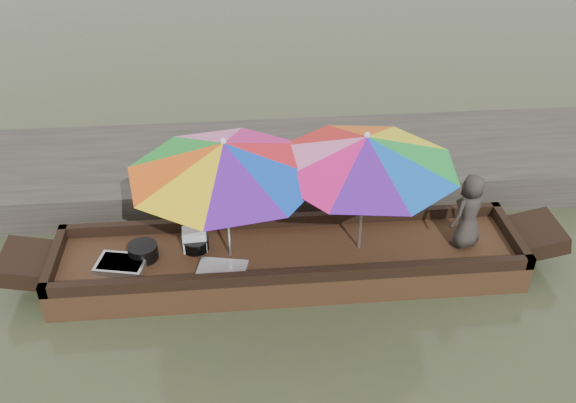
{
  "coord_description": "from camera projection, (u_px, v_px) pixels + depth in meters",
  "views": [
    {
      "loc": [
        -0.56,
        -6.05,
        5.05
      ],
      "look_at": [
        0.0,
        0.1,
        1.0
      ],
      "focal_mm": 40.0,
      "sensor_mm": 36.0,
      "label": 1
    }
  ],
  "objects": [
    {
      "name": "cooking_pot",
      "position": [
        143.0,
        252.0,
        7.51
      ],
      "size": [
        0.35,
        0.35,
        0.18
      ],
      "primitive_type": "cylinder",
      "color": "black",
      "rests_on": "boat_hull"
    },
    {
      "name": "umbrella_stern",
      "position": [
        363.0,
        193.0,
        7.3
      ],
      "size": [
        2.59,
        2.59,
        1.55
      ],
      "primitive_type": null,
      "rotation": [
        0.0,
        0.0,
        0.25
      ],
      "color": "#FFF014",
      "rests_on": "boat_hull"
    },
    {
      "name": "boat_hull",
      "position": [
        289.0,
        263.0,
        7.76
      ],
      "size": [
        5.56,
        1.2,
        0.35
      ],
      "primitive_type": "cube",
      "color": "black",
      "rests_on": "water"
    },
    {
      "name": "umbrella_bow",
      "position": [
        227.0,
        200.0,
        7.18
      ],
      "size": [
        2.6,
        2.6,
        1.55
      ],
      "primitive_type": null,
      "rotation": [
        0.0,
        0.0,
        -0.2
      ],
      "color": "red",
      "rests_on": "boat_hull"
    },
    {
      "name": "water",
      "position": [
        289.0,
        274.0,
        7.85
      ],
      "size": [
        80.0,
        80.0,
        0.0
      ],
      "primitive_type": "plane",
      "color": "#3A432C",
      "rests_on": "ground"
    },
    {
      "name": "tray_crayfish",
      "position": [
        122.0,
        265.0,
        7.38
      ],
      "size": [
        0.63,
        0.5,
        0.09
      ],
      "primitive_type": "cube",
      "rotation": [
        0.0,
        0.0,
        -0.22
      ],
      "color": "silver",
      "rests_on": "boat_hull"
    },
    {
      "name": "tray_scallop",
      "position": [
        222.0,
        271.0,
        7.31
      ],
      "size": [
        0.63,
        0.49,
        0.06
      ],
      "primitive_type": "cube",
      "rotation": [
        0.0,
        0.0,
        -0.21
      ],
      "color": "silver",
      "rests_on": "boat_hull"
    },
    {
      "name": "charcoal_grill",
      "position": [
        196.0,
        244.0,
        7.66
      ],
      "size": [
        0.31,
        0.31,
        0.15
      ],
      "primitive_type": "cylinder",
      "color": "black",
      "rests_on": "boat_hull"
    },
    {
      "name": "dock",
      "position": [
        275.0,
        167.0,
        9.55
      ],
      "size": [
        22.0,
        2.2,
        0.5
      ],
      "primitive_type": "cube",
      "color": "#2D2B26",
      "rests_on": "ground"
    },
    {
      "name": "supply_bag",
      "position": [
        195.0,
        239.0,
        7.65
      ],
      "size": [
        0.29,
        0.24,
        0.26
      ],
      "primitive_type": "cube",
      "rotation": [
        0.0,
        0.0,
        0.05
      ],
      "color": "silver",
      "rests_on": "boat_hull"
    },
    {
      "name": "vendor",
      "position": [
        469.0,
        211.0,
        7.53
      ],
      "size": [
        0.56,
        0.5,
        0.96
      ],
      "primitive_type": "imported",
      "rotation": [
        0.0,
        0.0,
        3.68
      ],
      "color": "#302B27",
      "rests_on": "boat_hull"
    }
  ]
}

